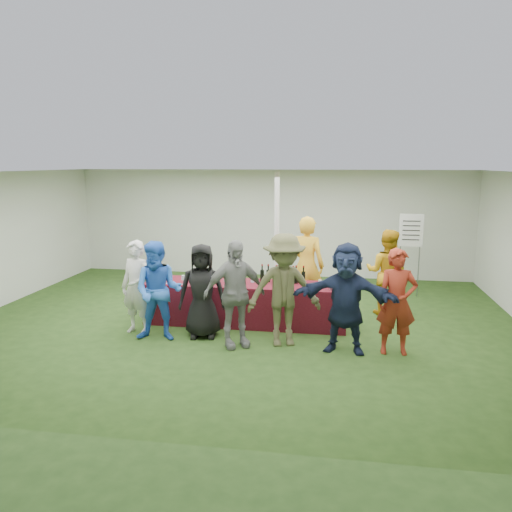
% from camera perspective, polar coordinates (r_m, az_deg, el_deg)
% --- Properties ---
extents(ground, '(60.00, 60.00, 0.00)m').
position_cam_1_polar(ground, '(9.16, -1.73, -7.65)').
color(ground, '#284719').
rests_on(ground, ground).
extents(tent, '(10.00, 10.00, 10.00)m').
position_cam_1_polar(tent, '(9.92, 2.38, 1.80)').
color(tent, white).
rests_on(tent, ground).
extents(serving_table, '(3.60, 0.80, 0.75)m').
position_cam_1_polar(serving_table, '(9.04, -1.26, -5.42)').
color(serving_table, maroon).
rests_on(serving_table, ground).
extents(wine_bottles, '(0.81, 0.13, 0.32)m').
position_cam_1_polar(wine_bottles, '(8.94, 3.18, -2.33)').
color(wine_bottles, black).
rests_on(wine_bottles, serving_table).
extents(wine_glasses, '(2.77, 0.12, 0.16)m').
position_cam_1_polar(wine_glasses, '(8.76, -4.46, -2.68)').
color(wine_glasses, silver).
rests_on(wine_glasses, serving_table).
extents(water_bottle, '(0.07, 0.07, 0.23)m').
position_cam_1_polar(water_bottle, '(8.97, -0.40, -2.38)').
color(water_bottle, silver).
rests_on(water_bottle, serving_table).
extents(bar_towel, '(0.25, 0.18, 0.03)m').
position_cam_1_polar(bar_towel, '(8.84, 8.84, -3.29)').
color(bar_towel, white).
rests_on(bar_towel, serving_table).
extents(dump_bucket, '(0.22, 0.22, 0.18)m').
position_cam_1_polar(dump_bucket, '(8.56, 9.14, -3.25)').
color(dump_bucket, slate).
rests_on(dump_bucket, serving_table).
extents(wine_list_sign, '(0.50, 0.03, 1.80)m').
position_cam_1_polar(wine_list_sign, '(11.16, 17.27, 2.13)').
color(wine_list_sign, slate).
rests_on(wine_list_sign, ground).
extents(staff_pourer, '(0.78, 0.60, 1.89)m').
position_cam_1_polar(staff_pourer, '(9.53, 5.78, -1.09)').
color(staff_pourer, gold).
rests_on(staff_pourer, ground).
extents(staff_back, '(0.93, 0.80, 1.64)m').
position_cam_1_polar(staff_back, '(9.81, 14.69, -1.80)').
color(staff_back, gold).
rests_on(staff_back, ground).
extents(customer_0, '(0.66, 0.52, 1.60)m').
position_cam_1_polar(customer_0, '(8.68, -13.48, -3.49)').
color(customer_0, silver).
rests_on(customer_0, ground).
extents(customer_1, '(0.84, 0.68, 1.64)m').
position_cam_1_polar(customer_1, '(8.26, -11.10, -3.98)').
color(customer_1, blue).
rests_on(customer_1, ground).
extents(customer_2, '(0.84, 0.63, 1.57)m').
position_cam_1_polar(customer_2, '(8.31, -6.18, -3.99)').
color(customer_2, black).
rests_on(customer_2, ground).
extents(customer_3, '(1.07, 0.88, 1.71)m').
position_cam_1_polar(customer_3, '(7.82, -2.48, -4.34)').
color(customer_3, gray).
rests_on(customer_3, ground).
extents(customer_4, '(1.30, 0.96, 1.80)m').
position_cam_1_polar(customer_4, '(7.87, 3.22, -3.92)').
color(customer_4, '#4E4D2E').
rests_on(customer_4, ground).
extents(customer_5, '(1.63, 0.69, 1.70)m').
position_cam_1_polar(customer_5, '(7.72, 10.23, -4.74)').
color(customer_5, '#17213D').
rests_on(customer_5, ground).
extents(customer_6, '(0.62, 0.43, 1.63)m').
position_cam_1_polar(customer_6, '(7.83, 15.80, -5.06)').
color(customer_6, maroon).
rests_on(customer_6, ground).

